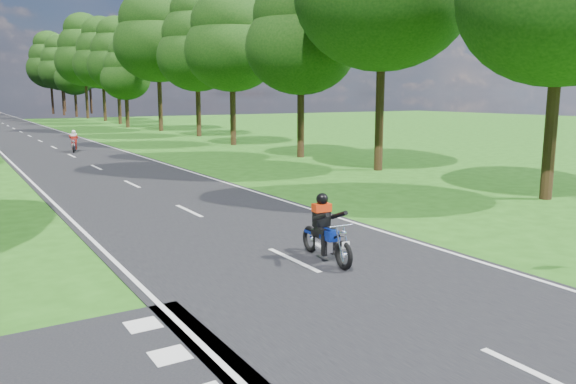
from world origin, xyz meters
TOP-DOWN VIEW (x-y plane):
  - ground at (0.00, 0.00)m, footprint 160.00×160.00m
  - main_road at (0.00, 50.00)m, footprint 7.00×140.00m
  - road_markings at (-0.14, 48.13)m, footprint 7.40×140.00m
  - treeline at (1.43, 60.06)m, footprint 40.00×115.35m
  - rider_near_blue at (0.59, 1.62)m, footprint 0.74×1.77m
  - rider_far_red at (0.60, 28.30)m, footprint 0.92×1.68m

SIDE VIEW (x-z plane):
  - ground at x=0.00m, z-range 0.00..0.00m
  - main_road at x=0.00m, z-range 0.00..0.02m
  - road_markings at x=-0.14m, z-range 0.02..0.03m
  - rider_far_red at x=0.60m, z-range 0.02..1.35m
  - rider_near_blue at x=0.59m, z-range 0.02..1.46m
  - treeline at x=1.43m, z-range 0.86..15.65m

